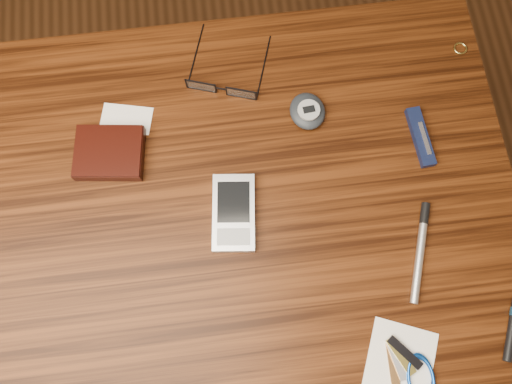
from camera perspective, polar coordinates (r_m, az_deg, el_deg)
ground at (r=1.51m, az=-3.37°, el=-9.28°), size 3.80×3.80×0.00m
desk at (r=0.87m, az=-5.78°, el=-4.55°), size 1.00×0.70×0.75m
wallet_and_card at (r=0.82m, az=-16.38°, el=4.41°), size 0.13×0.14×0.02m
eyeglasses at (r=0.84m, az=-3.89°, el=11.98°), size 0.15×0.15×0.03m
gold_ring at (r=0.95m, az=22.31°, el=14.94°), size 0.02×0.02×0.00m
pda_phone at (r=0.76m, az=-2.57°, el=-2.38°), size 0.08×0.13×0.02m
pedometer at (r=0.82m, az=5.90°, el=9.19°), size 0.06×0.07×0.03m
notepad_keys at (r=0.78m, az=17.27°, el=-18.86°), size 0.13×0.13×0.01m
pocket_knife at (r=0.85m, az=18.28°, el=5.99°), size 0.03×0.10×0.01m
silver_pen at (r=0.80m, az=18.34°, el=-5.68°), size 0.06×0.15×0.01m
black_blue_pen at (r=0.83m, az=27.23°, el=-13.58°), size 0.05×0.09×0.01m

